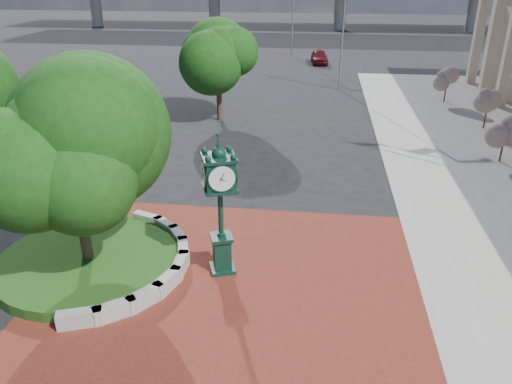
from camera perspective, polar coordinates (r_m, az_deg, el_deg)
name	(u,v)px	position (r m, az deg, el deg)	size (l,w,h in m)	color
ground	(234,277)	(16.74, -2.57, -9.68)	(200.00, 200.00, 0.00)	black
plaza	(228,295)	(15.93, -3.19, -11.62)	(12.00, 12.00, 0.04)	maroon
planter_wall	(154,264)	(17.21, -11.60, -8.10)	(2.96, 6.77, 0.54)	#9E9B93
grass_bed	(89,261)	(18.07, -18.55, -7.53)	(6.10, 6.10, 0.40)	#123F12
tree_planter	(73,165)	(16.56, -20.16, 2.90)	(5.20, 5.20, 6.33)	#38281C
tree_street	(218,71)	(32.87, -4.33, 13.64)	(4.40, 4.40, 5.45)	#38281C
post_clock	(220,200)	(15.80, -4.10, -0.97)	(1.22, 1.22, 4.77)	black
parked_car	(319,57)	(54.22, 7.27, 15.08)	(1.61, 4.01, 1.37)	#540C15
street_lamp_near	(346,24)	(42.03, 10.24, 18.34)	(1.96, 0.54, 8.77)	slate
street_lamp_far	(295,7)	(58.29, 4.47, 20.35)	(1.95, 0.79, 8.94)	slate
shrub_near	(505,133)	(28.65, 26.62, 6.07)	(1.20, 1.20, 2.20)	#38281C
shrub_mid	(488,104)	(34.36, 24.99, 9.11)	(1.20, 1.20, 2.20)	#38281C
shrub_far	(447,81)	(40.31, 20.99, 11.77)	(1.20, 1.20, 2.20)	#38281C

